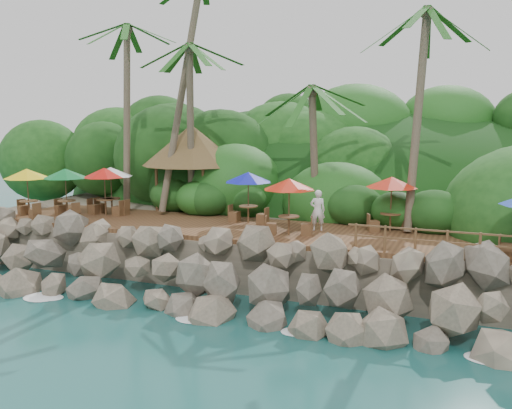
% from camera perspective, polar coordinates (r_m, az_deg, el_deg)
% --- Properties ---
extents(ground, '(140.00, 140.00, 0.00)m').
position_cam_1_polar(ground, '(20.87, -6.32, -11.66)').
color(ground, '#19514F').
rests_on(ground, ground).
extents(land_base, '(32.00, 25.20, 2.10)m').
position_cam_1_polar(land_base, '(35.02, 6.15, -1.45)').
color(land_base, gray).
rests_on(land_base, ground).
extents(jungle_hill, '(44.80, 28.00, 15.40)m').
position_cam_1_polar(jungle_hill, '(42.36, 8.92, -1.15)').
color(jungle_hill, '#143811').
rests_on(jungle_hill, ground).
extents(seawall, '(29.00, 4.00, 2.30)m').
position_cam_1_polar(seawall, '(22.20, -3.91, -7.24)').
color(seawall, gray).
rests_on(seawall, ground).
extents(terrace, '(26.00, 5.00, 0.20)m').
position_cam_1_polar(terrace, '(25.50, 0.00, -2.67)').
color(terrace, brown).
rests_on(terrace, land_base).
extents(jungle_foliage, '(44.00, 16.00, 12.00)m').
position_cam_1_polar(jungle_foliage, '(34.28, 5.66, -3.46)').
color(jungle_foliage, '#143811').
rests_on(jungle_foliage, ground).
extents(foam_line, '(25.20, 0.80, 0.06)m').
position_cam_1_polar(foam_line, '(21.11, -5.93, -11.33)').
color(foam_line, white).
rests_on(foam_line, ground).
extents(palms, '(28.39, 7.00, 13.64)m').
position_cam_1_polar(palms, '(27.65, 3.38, 17.96)').
color(palms, brown).
rests_on(palms, ground).
extents(palapa, '(5.37, 5.37, 4.60)m').
position_cam_1_polar(palapa, '(30.82, -6.56, 6.01)').
color(palapa, brown).
rests_on(palapa, ground).
extents(dining_clusters, '(25.85, 5.41, 2.44)m').
position_cam_1_polar(dining_clusters, '(25.35, -2.36, 2.12)').
color(dining_clusters, brown).
rests_on(dining_clusters, terrace).
extents(railing, '(8.30, 0.10, 1.00)m').
position_cam_1_polar(railing, '(21.27, 20.32, -3.61)').
color(railing, brown).
rests_on(railing, terrace).
extents(waiter, '(0.77, 0.63, 1.83)m').
position_cam_1_polar(waiter, '(24.97, 6.28, -0.59)').
color(waiter, white).
rests_on(waiter, terrace).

